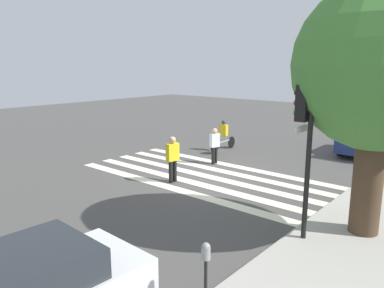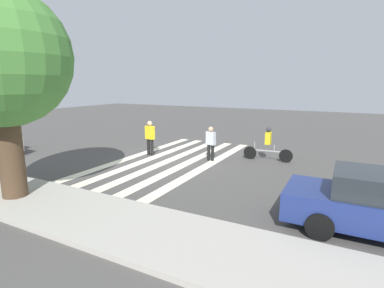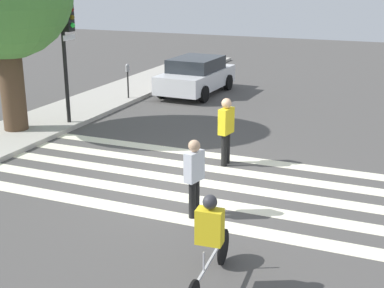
# 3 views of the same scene
# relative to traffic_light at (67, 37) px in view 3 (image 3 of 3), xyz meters

# --- Properties ---
(ground_plane) EXTENTS (60.00, 60.00, 0.00)m
(ground_plane) POSITION_rel_traffic_light_xyz_m (-2.91, -5.25, -2.82)
(ground_plane) COLOR #4C4947
(crosswalk_stripes) EXTENTS (4.35, 10.00, 0.01)m
(crosswalk_stripes) POSITION_rel_traffic_light_xyz_m (-2.91, -5.25, -2.82)
(crosswalk_stripes) COLOR #F2EDCC
(crosswalk_stripes) RESTS_ON ground_plane
(traffic_light) EXTENTS (0.60, 0.50, 4.03)m
(traffic_light) POSITION_rel_traffic_light_xyz_m (0.00, 0.00, 0.00)
(traffic_light) COLOR black
(traffic_light) RESTS_ON ground_plane
(parking_meter) EXTENTS (0.15, 0.15, 1.44)m
(parking_meter) POSITION_rel_traffic_light_xyz_m (3.79, 0.09, -1.75)
(parking_meter) COLOR black
(parking_meter) RESTS_ON ground_plane
(pedestrian_child_with_backpack) EXTENTS (0.48, 0.30, 1.59)m
(pedestrian_child_with_backpack) POSITION_rel_traffic_light_xyz_m (-4.62, -6.06, -1.92)
(pedestrian_child_with_backpack) COLOR black
(pedestrian_child_with_backpack) RESTS_ON ground_plane
(pedestrian_adult_tall_backpack) EXTENTS (0.51, 0.29, 1.72)m
(pedestrian_adult_tall_backpack) POSITION_rel_traffic_light_xyz_m (-1.50, -5.64, -1.85)
(pedestrian_adult_tall_backpack) COLOR black
(pedestrian_adult_tall_backpack) RESTS_ON ground_plane
(cyclist_far_lane) EXTENTS (2.24, 0.42, 1.57)m
(cyclist_far_lane) POSITION_rel_traffic_light_xyz_m (-6.97, -7.27, -1.96)
(cyclist_far_lane) COLOR black
(cyclist_far_lane) RESTS_ON ground_plane
(car_parked_silver_sedan) EXTENTS (4.17, 2.12, 1.47)m
(car_parked_silver_sedan) POSITION_rel_traffic_light_xyz_m (6.04, -1.78, -2.07)
(car_parked_silver_sedan) COLOR silver
(car_parked_silver_sedan) RESTS_ON ground_plane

